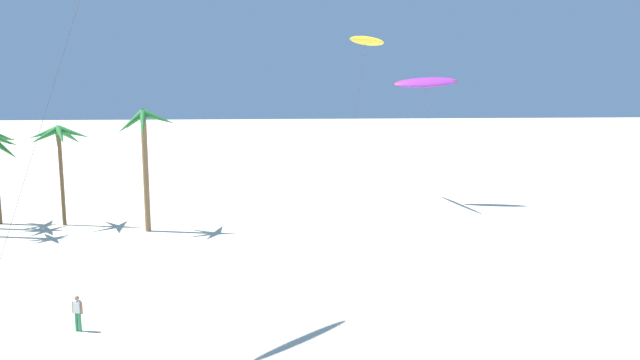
# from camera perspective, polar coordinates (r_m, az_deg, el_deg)

# --- Properties ---
(palm_tree_1) EXTENTS (4.94, 4.48, 7.56)m
(palm_tree_1) POSITION_cam_1_polar(r_m,az_deg,el_deg) (52.74, -21.54, 3.21)
(palm_tree_1) COLOR brown
(palm_tree_1) RESTS_ON ground
(palm_tree_4) EXTENTS (4.24, 4.54, 8.88)m
(palm_tree_4) POSITION_cam_1_polar(r_m,az_deg,el_deg) (48.78, -14.89, 3.82)
(palm_tree_4) COLOR olive
(palm_tree_4) RESTS_ON ground
(flying_kite_3) EXTENTS (3.40, 7.83, 14.70)m
(flying_kite_3) POSITION_cam_1_polar(r_m,az_deg,el_deg) (57.60, 3.95, 11.85)
(flying_kite_3) COLOR yellow
(flying_kite_3) RESTS_ON ground
(flying_kite_4) EXTENTS (5.35, 8.64, 11.15)m
(flying_kite_4) POSITION_cam_1_polar(r_m,az_deg,el_deg) (57.61, 9.04, 8.29)
(flying_kite_4) COLOR purple
(flying_kite_4) RESTS_ON ground
(person_near_left) EXTENTS (0.50, 0.27, 1.68)m
(person_near_left) POSITION_cam_1_polar(r_m,az_deg,el_deg) (32.32, -20.12, -10.59)
(person_near_left) COLOR #338E56
(person_near_left) RESTS_ON ground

